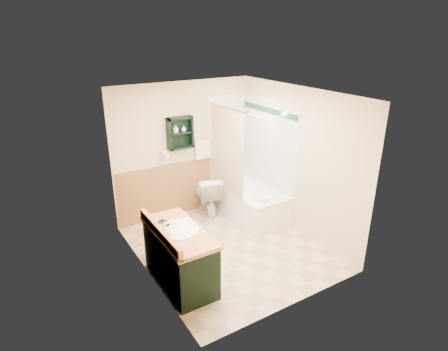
{
  "coord_description": "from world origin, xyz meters",
  "views": [
    {
      "loc": [
        -2.7,
        -4.25,
        3.22
      ],
      "look_at": [
        0.03,
        0.2,
        1.15
      ],
      "focal_mm": 30.0,
      "sensor_mm": 36.0,
      "label": 1
    }
  ],
  "objects_px": {
    "vanity": "(180,257)",
    "soap_bottle_b": "(184,129)",
    "bathtub": "(249,201)",
    "vanity_book": "(160,220)",
    "hair_dryer": "(164,155)",
    "toilet": "(207,195)",
    "wall_shelf": "(180,133)",
    "soap_bottle_a": "(176,131)"
  },
  "relations": [
    {
      "from": "vanity",
      "to": "soap_bottle_b",
      "type": "xyz_separation_m",
      "value": [
        0.96,
        1.76,
        1.21
      ]
    },
    {
      "from": "vanity",
      "to": "bathtub",
      "type": "distance_m",
      "value": 2.23
    },
    {
      "from": "vanity_book",
      "to": "soap_bottle_b",
      "type": "xyz_separation_m",
      "value": [
        1.13,
        1.55,
        0.71
      ]
    },
    {
      "from": "hair_dryer",
      "to": "soap_bottle_b",
      "type": "height_order",
      "value": "soap_bottle_b"
    },
    {
      "from": "bathtub",
      "to": "toilet",
      "type": "bearing_deg",
      "value": 144.69
    },
    {
      "from": "wall_shelf",
      "to": "hair_dryer",
      "type": "relative_size",
      "value": 2.29
    },
    {
      "from": "wall_shelf",
      "to": "bathtub",
      "type": "bearing_deg",
      "value": -31.97
    },
    {
      "from": "bathtub",
      "to": "vanity",
      "type": "bearing_deg",
      "value": -149.64
    },
    {
      "from": "wall_shelf",
      "to": "soap_bottle_a",
      "type": "height_order",
      "value": "wall_shelf"
    },
    {
      "from": "wall_shelf",
      "to": "soap_bottle_b",
      "type": "bearing_deg",
      "value": -4.34
    },
    {
      "from": "vanity_book",
      "to": "hair_dryer",
      "type": "bearing_deg",
      "value": 36.35
    },
    {
      "from": "vanity",
      "to": "hair_dryer",
      "type": "bearing_deg",
      "value": 71.61
    },
    {
      "from": "vanity",
      "to": "bathtub",
      "type": "xyz_separation_m",
      "value": [
        1.92,
        1.12,
        -0.13
      ]
    },
    {
      "from": "wall_shelf",
      "to": "toilet",
      "type": "xyz_separation_m",
      "value": [
        0.4,
        -0.2,
        -1.18
      ]
    },
    {
      "from": "vanity",
      "to": "soap_bottle_a",
      "type": "relative_size",
      "value": 9.41
    },
    {
      "from": "wall_shelf",
      "to": "vanity",
      "type": "xyz_separation_m",
      "value": [
        -0.89,
        -1.76,
        -1.16
      ]
    },
    {
      "from": "wall_shelf",
      "to": "soap_bottle_a",
      "type": "xyz_separation_m",
      "value": [
        -0.08,
        -0.01,
        0.05
      ]
    },
    {
      "from": "toilet",
      "to": "soap_bottle_a",
      "type": "distance_m",
      "value": 1.34
    },
    {
      "from": "hair_dryer",
      "to": "bathtub",
      "type": "height_order",
      "value": "hair_dryer"
    },
    {
      "from": "toilet",
      "to": "vanity_book",
      "type": "distance_m",
      "value": 2.06
    },
    {
      "from": "hair_dryer",
      "to": "vanity",
      "type": "height_order",
      "value": "hair_dryer"
    },
    {
      "from": "bathtub",
      "to": "soap_bottle_a",
      "type": "distance_m",
      "value": 1.84
    },
    {
      "from": "bathtub",
      "to": "toilet",
      "type": "xyz_separation_m",
      "value": [
        -0.63,
        0.44,
        0.1
      ]
    },
    {
      "from": "vanity_book",
      "to": "soap_bottle_b",
      "type": "relative_size",
      "value": 2.07
    },
    {
      "from": "toilet",
      "to": "soap_bottle_a",
      "type": "height_order",
      "value": "soap_bottle_a"
    },
    {
      "from": "wall_shelf",
      "to": "hair_dryer",
      "type": "distance_m",
      "value": 0.46
    },
    {
      "from": "toilet",
      "to": "soap_bottle_b",
      "type": "xyz_separation_m",
      "value": [
        -0.33,
        0.19,
        1.24
      ]
    },
    {
      "from": "bathtub",
      "to": "soap_bottle_a",
      "type": "height_order",
      "value": "soap_bottle_a"
    },
    {
      "from": "vanity_book",
      "to": "bathtub",
      "type": "bearing_deg",
      "value": -4.28
    },
    {
      "from": "bathtub",
      "to": "vanity_book",
      "type": "xyz_separation_m",
      "value": [
        -2.08,
        -0.91,
        0.63
      ]
    },
    {
      "from": "bathtub",
      "to": "soap_bottle_a",
      "type": "bearing_deg",
      "value": 150.22
    },
    {
      "from": "vanity",
      "to": "vanity_book",
      "type": "bearing_deg",
      "value": 127.92
    },
    {
      "from": "vanity",
      "to": "soap_bottle_a",
      "type": "xyz_separation_m",
      "value": [
        0.81,
        1.76,
        1.2
      ]
    },
    {
      "from": "vanity_book",
      "to": "soap_bottle_b",
      "type": "bearing_deg",
      "value": 26.04
    },
    {
      "from": "soap_bottle_a",
      "to": "vanity_book",
      "type": "bearing_deg",
      "value": -122.24
    },
    {
      "from": "wall_shelf",
      "to": "vanity_book",
      "type": "height_order",
      "value": "wall_shelf"
    },
    {
      "from": "hair_dryer",
      "to": "soap_bottle_a",
      "type": "height_order",
      "value": "soap_bottle_a"
    },
    {
      "from": "vanity",
      "to": "vanity_book",
      "type": "distance_m",
      "value": 0.57
    },
    {
      "from": "bathtub",
      "to": "vanity_book",
      "type": "relative_size",
      "value": 7.07
    },
    {
      "from": "soap_bottle_a",
      "to": "vanity",
      "type": "bearing_deg",
      "value": -114.75
    },
    {
      "from": "vanity_book",
      "to": "soap_bottle_a",
      "type": "height_order",
      "value": "soap_bottle_a"
    },
    {
      "from": "hair_dryer",
      "to": "bathtub",
      "type": "xyz_separation_m",
      "value": [
        1.33,
        -0.66,
        -0.93
      ]
    }
  ]
}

